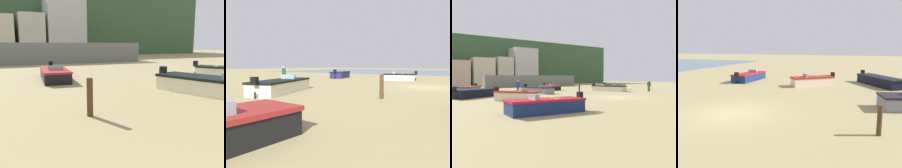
{
  "view_description": "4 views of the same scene",
  "coord_description": "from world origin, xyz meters",
  "views": [
    {
      "loc": [
        -1.76,
        0.1,
        2.3
      ],
      "look_at": [
        2.94,
        10.38,
        0.44
      ],
      "focal_mm": 38.54,
      "sensor_mm": 36.0,
      "label": 1
    },
    {
      "loc": [
        -3.27,
        17.6,
        1.75
      ],
      "look_at": [
        2.44,
        8.72,
        0.79
      ],
      "focal_mm": 34.33,
      "sensor_mm": 36.0,
      "label": 2
    },
    {
      "loc": [
        -16.78,
        -15.96,
        1.96
      ],
      "look_at": [
        -2.97,
        5.26,
        1.27
      ],
      "focal_mm": 35.81,
      "sensor_mm": 36.0,
      "label": 3
    },
    {
      "loc": [
        10.14,
        6.76,
        3.54
      ],
      "look_at": [
        -5.32,
        1.4,
        0.83
      ],
      "focal_mm": 36.7,
      "sensor_mm": 36.0,
      "label": 4
    }
  ],
  "objects": [
    {
      "name": "ground_plane",
      "position": [
        0.0,
        0.0,
        0.0
      ],
      "size": [
        160.0,
        160.0,
        0.0
      ],
      "primitive_type": "plane",
      "color": "#998A5C"
    },
    {
      "name": "boat_cream_1",
      "position": [
        3.87,
        -6.02,
        0.38
      ],
      "size": [
        3.65,
        2.26,
        1.05
      ],
      "rotation": [
        0.0,
        0.0,
        5.03
      ],
      "color": "beige",
      "rests_on": "ground"
    },
    {
      "name": "boat_cream_5",
      "position": [
        6.97,
        8.27,
        0.41
      ],
      "size": [
        3.13,
        5.34,
        1.13
      ],
      "rotation": [
        0.0,
        0.0,
        3.44
      ],
      "color": "beige",
      "rests_on": "ground"
    },
    {
      "name": "boat_navy_9",
      "position": [
        11.69,
        -6.21,
        0.44
      ],
      "size": [
        2.42,
        4.22,
        1.17
      ],
      "rotation": [
        0.0,
        0.0,
        3.37
      ],
      "color": "navy",
      "rests_on": "ground"
    },
    {
      "name": "mooring_post_near_water",
      "position": [
        0.73,
        7.27,
        0.62
      ],
      "size": [
        0.2,
        0.2,
        1.25
      ],
      "primitive_type": "cylinder",
      "color": "#4A301C",
      "rests_on": "ground"
    },
    {
      "name": "beach_walker_foreground",
      "position": [
        11.0,
        4.28,
        0.95
      ],
      "size": [
        0.42,
        0.54,
        1.62
      ],
      "rotation": [
        0.0,
        0.0,
        1.83
      ],
      "color": "black",
      "rests_on": "ground"
    }
  ]
}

